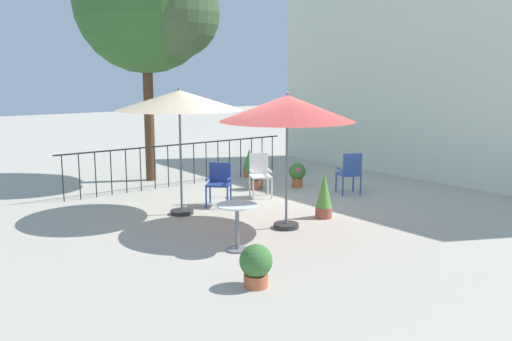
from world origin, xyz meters
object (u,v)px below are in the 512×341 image
object	(u,v)px
potted_plant_4	(297,173)
patio_chair_1	(260,172)
patio_chair_2	(219,181)
patio_umbrella_1	(287,109)
patio_chair_0	(350,171)
shade_tree	(148,0)
patio_umbrella_0	(179,101)
cafe_table_0	(237,219)
potted_plant_2	(249,162)
potted_plant_1	(256,176)
potted_plant_3	(324,195)
potted_plant_0	(256,264)

from	to	relation	value
potted_plant_4	patio_chair_1	bearing A→B (deg)	-78.57
patio_chair_2	patio_umbrella_1	bearing A→B (deg)	-0.42
patio_chair_0	potted_plant_4	size ratio (longest dim) A/B	1.62
shade_tree	patio_umbrella_0	xyz separation A→B (m)	(3.42, -1.14, -2.25)
cafe_table_0	patio_chair_1	size ratio (longest dim) A/B	0.75
potted_plant_2	patio_chair_2	bearing A→B (deg)	-48.00
potted_plant_2	potted_plant_1	bearing A→B (deg)	-31.24
cafe_table_0	patio_chair_1	xyz separation A→B (m)	(-2.71, 2.56, 0.05)
potted_plant_1	potted_plant_3	world-z (taller)	potted_plant_3
patio_chair_0	potted_plant_0	world-z (taller)	patio_chair_0
patio_umbrella_0	patio_umbrella_1	size ratio (longest dim) A/B	1.02
patio_chair_0	patio_chair_1	bearing A→B (deg)	-121.86
cafe_table_0	potted_plant_2	world-z (taller)	potted_plant_2
patio_umbrella_0	patio_chair_0	world-z (taller)	patio_umbrella_0
patio_chair_2	potted_plant_0	distance (m)	4.42
patio_umbrella_0	potted_plant_2	size ratio (longest dim) A/B	3.27
cafe_table_0	patio_chair_2	distance (m)	2.96
potted_plant_0	cafe_table_0	bearing A→B (deg)	153.67
patio_chair_1	potted_plant_4	xyz separation A→B (m)	(-0.27, 1.34, -0.21)
shade_tree	patio_umbrella_1	size ratio (longest dim) A/B	2.58
patio_umbrella_0	patio_chair_1	size ratio (longest dim) A/B	2.54
patio_umbrella_0	potted_plant_0	world-z (taller)	patio_umbrella_0
patio_umbrella_1	potted_plant_4	world-z (taller)	patio_umbrella_1
patio_chair_1	potted_plant_3	world-z (taller)	patio_chair_1
patio_umbrella_1	potted_plant_0	xyz separation A→B (m)	(1.79, -2.04, -1.78)
patio_chair_0	potted_plant_1	world-z (taller)	patio_chair_0
patio_umbrella_1	potted_plant_1	distance (m)	3.75
patio_chair_1	potted_plant_1	distance (m)	0.83
patio_umbrella_0	potted_plant_3	bearing A→B (deg)	46.80
shade_tree	patio_umbrella_1	xyz separation A→B (m)	(5.37, -0.18, -2.34)
potted_plant_4	patio_chair_2	bearing A→B (deg)	-81.23
patio_chair_2	potted_plant_2	bearing A→B (deg)	132.00
shade_tree	patio_umbrella_0	world-z (taller)	shade_tree
potted_plant_3	patio_umbrella_1	bearing A→B (deg)	-84.55
potted_plant_0	patio_chair_0	bearing A→B (deg)	120.98
patio_chair_0	potted_plant_2	world-z (taller)	patio_chair_0
patio_chair_2	shade_tree	bearing A→B (deg)	177.11
patio_chair_2	potted_plant_1	distance (m)	1.76
patio_chair_1	potted_plant_0	size ratio (longest dim) A/B	1.73
cafe_table_0	patio_chair_2	xyz separation A→B (m)	(-2.60, 1.41, 0.02)
potted_plant_4	potted_plant_2	bearing A→B (deg)	-176.42
potted_plant_0	potted_plant_4	size ratio (longest dim) A/B	0.95
potted_plant_2	potted_plant_4	world-z (taller)	potted_plant_2
potted_plant_1	potted_plant_4	distance (m)	1.01
patio_chair_0	patio_chair_2	bearing A→B (deg)	-108.43
cafe_table_0	potted_plant_1	world-z (taller)	cafe_table_0
patio_chair_2	potted_plant_2	xyz separation A→B (m)	(-2.14, 2.38, -0.13)
patio_umbrella_0	potted_plant_4	bearing A→B (deg)	99.06
patio_chair_1	potted_plant_4	distance (m)	1.39
shade_tree	patio_chair_1	distance (m)	5.07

